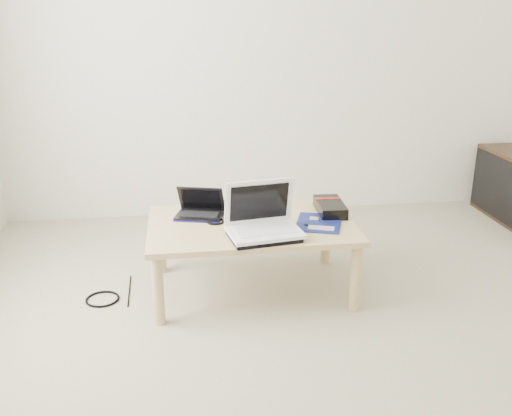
{
  "coord_description": "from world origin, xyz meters",
  "views": [
    {
      "loc": [
        -0.72,
        -2.15,
        1.49
      ],
      "look_at": [
        -0.32,
        0.69,
        0.48
      ],
      "focal_mm": 40.0,
      "sensor_mm": 36.0,
      "label": 1
    }
  ],
  "objects": [
    {
      "name": "floor_cable_coil",
      "position": [
        -1.16,
        0.68,
        0.01
      ],
      "size": [
        0.24,
        0.24,
        0.01
      ],
      "primitive_type": "torus",
      "rotation": [
        0.0,
        0.0,
        -0.41
      ],
      "color": "black",
      "rests_on": "ground"
    },
    {
      "name": "white_laptop",
      "position": [
        -0.31,
        0.51,
        0.47
      ],
      "size": [
        0.4,
        0.31,
        0.26
      ],
      "color": "white",
      "rests_on": "neoprene_sleeve"
    },
    {
      "name": "gpu_box",
      "position": [
        0.11,
        0.8,
        0.43
      ],
      "size": [
        0.16,
        0.29,
        0.06
      ],
      "color": "black",
      "rests_on": "coffee_table"
    },
    {
      "name": "motherboard",
      "position": [
        0.01,
        0.63,
        0.4
      ],
      "size": [
        0.32,
        0.35,
        0.01
      ],
      "color": "#0D1755",
      "rests_on": "coffee_table"
    },
    {
      "name": "tablet",
      "position": [
        -0.29,
        0.69,
        0.41
      ],
      "size": [
        0.32,
        0.28,
        0.01
      ],
      "color": "black",
      "rests_on": "coffee_table"
    },
    {
      "name": "neoprene_sleeve",
      "position": [
        -0.32,
        0.47,
        0.41
      ],
      "size": [
        0.37,
        0.29,
        0.02
      ],
      "primitive_type": "cube",
      "rotation": [
        0.0,
        0.0,
        0.15
      ],
      "color": "black",
      "rests_on": "coffee_table"
    },
    {
      "name": "ground",
      "position": [
        0.0,
        0.0,
        0.0
      ],
      "size": [
        4.0,
        4.0,
        0.0
      ],
      "primitive_type": "plane",
      "color": "#AFA78E",
      "rests_on": "ground"
    },
    {
      "name": "coffee_table",
      "position": [
        -0.35,
        0.69,
        0.35
      ],
      "size": [
        1.1,
        0.7,
        0.4
      ],
      "color": "tan",
      "rests_on": "ground"
    },
    {
      "name": "remote",
      "position": [
        -0.26,
        0.69,
        0.41
      ],
      "size": [
        0.06,
        0.23,
        0.02
      ],
      "color": "silver",
      "rests_on": "coffee_table"
    },
    {
      "name": "netbook",
      "position": [
        -0.62,
        0.83,
        0.44
      ],
      "size": [
        0.29,
        0.25,
        0.17
      ],
      "color": "black",
      "rests_on": "coffee_table"
    },
    {
      "name": "book",
      "position": [
        -0.37,
        0.93,
        0.41
      ],
      "size": [
        0.32,
        0.29,
        0.03
      ],
      "color": "black",
      "rests_on": "coffee_table"
    },
    {
      "name": "cable_coil",
      "position": [
        -0.54,
        0.72,
        0.41
      ],
      "size": [
        0.1,
        0.1,
        0.01
      ],
      "primitive_type": "torus",
      "rotation": [
        0.0,
        0.0,
        -0.05
      ],
      "color": "black",
      "rests_on": "coffee_table"
    },
    {
      "name": "floor_cable_trail",
      "position": [
        -1.03,
        0.76,
        0.0
      ],
      "size": [
        0.02,
        0.37,
        0.01
      ],
      "primitive_type": "cylinder",
      "rotation": [
        1.57,
        0.0,
        0.03
      ],
      "color": "black",
      "rests_on": "ground"
    }
  ]
}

